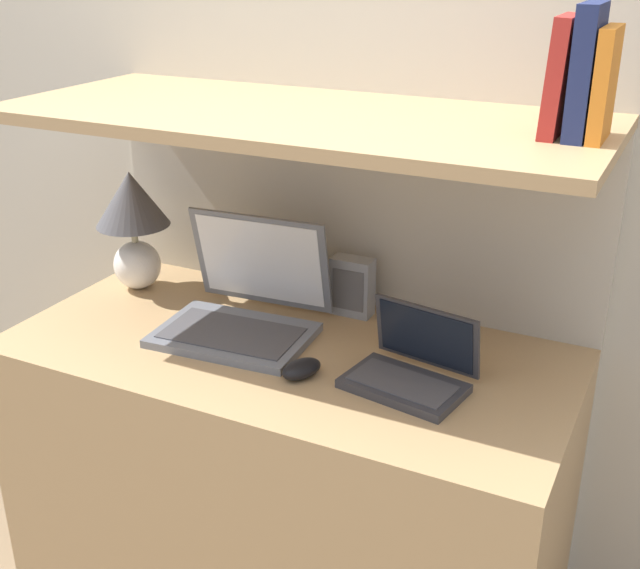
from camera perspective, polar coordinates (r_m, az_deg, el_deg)
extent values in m
cube|color=beige|center=(2.11, 2.49, 10.17)|extent=(6.00, 0.05, 2.40)
cube|color=tan|center=(2.13, -2.24, -13.85)|extent=(1.36, 0.65, 0.78)
cube|color=beige|center=(2.26, 1.79, -3.76)|extent=(1.36, 0.04, 1.30)
cube|color=tan|center=(1.81, -1.59, 11.78)|extent=(1.36, 0.58, 0.03)
ellipsoid|color=white|center=(2.29, -12.86, 1.38)|extent=(0.13, 0.13, 0.14)
cylinder|color=tan|center=(2.26, -13.06, 3.56)|extent=(0.02, 0.02, 0.05)
cone|color=#4C4C51|center=(2.23, -13.29, 5.97)|extent=(0.20, 0.20, 0.15)
cube|color=slate|center=(1.98, -6.16, -3.60)|extent=(0.39, 0.28, 0.02)
cube|color=#47474C|center=(1.96, -6.32, -3.43)|extent=(0.34, 0.20, 0.00)
cube|color=slate|center=(2.05, -4.22, 1.72)|extent=(0.37, 0.09, 0.26)
cube|color=white|center=(2.05, -4.28, 1.71)|extent=(0.34, 0.08, 0.23)
cube|color=#333338|center=(1.76, 5.96, -7.19)|extent=(0.28, 0.20, 0.02)
cube|color=#47474C|center=(1.75, 5.87, -6.95)|extent=(0.24, 0.15, 0.00)
cube|color=#333338|center=(1.79, 7.60, -3.62)|extent=(0.26, 0.07, 0.15)
cube|color=black|center=(1.79, 7.52, -3.66)|extent=(0.23, 0.06, 0.13)
ellipsoid|color=black|center=(1.79, -1.32, -6.02)|extent=(0.09, 0.11, 0.04)
cube|color=gray|center=(2.07, 2.32, -0.13)|extent=(0.11, 0.05, 0.15)
cube|color=#59595B|center=(2.05, 2.00, -0.41)|extent=(0.09, 0.00, 0.11)
cube|color=orange|center=(1.60, 19.61, 13.25)|extent=(0.03, 0.14, 0.21)
cube|color=navy|center=(1.60, 18.36, 14.13)|extent=(0.04, 0.14, 0.24)
cube|color=#A82823|center=(1.61, 16.71, 13.95)|extent=(0.04, 0.13, 0.22)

